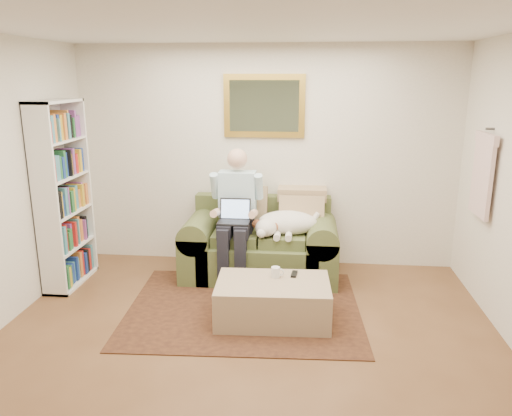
% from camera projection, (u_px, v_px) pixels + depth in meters
% --- Properties ---
extents(room_shell, '(4.51, 5.00, 2.61)m').
position_uv_depth(room_shell, '(243.00, 201.00, 3.86)').
color(room_shell, brown).
rests_on(room_shell, ground).
extents(rug, '(2.35, 1.92, 0.01)m').
position_uv_depth(rug, '(244.00, 308.00, 4.96)').
color(rug, black).
rests_on(rug, room_shell).
extents(sofa, '(1.74, 0.88, 1.04)m').
position_uv_depth(sofa, '(260.00, 250.00, 5.72)').
color(sofa, '#5F6636').
rests_on(sofa, room_shell).
extents(seated_man, '(0.57, 0.82, 1.46)m').
position_uv_depth(seated_man, '(235.00, 217.00, 5.48)').
color(seated_man, '#8CC7D8').
rests_on(seated_man, sofa).
extents(laptop, '(0.34, 0.27, 0.24)m').
position_uv_depth(laptop, '(235.00, 216.00, 5.41)').
color(laptop, black).
rests_on(laptop, seated_man).
extents(sleeping_dog, '(0.72, 0.45, 0.27)m').
position_uv_depth(sleeping_dog, '(288.00, 223.00, 5.51)').
color(sleeping_dog, white).
rests_on(sleeping_dog, sofa).
extents(ottoman, '(1.08, 0.71, 0.38)m').
position_uv_depth(ottoman, '(273.00, 301.00, 4.68)').
color(ottoman, tan).
rests_on(ottoman, room_shell).
extents(coffee_mug, '(0.08, 0.08, 0.10)m').
position_uv_depth(coffee_mug, '(276.00, 272.00, 4.73)').
color(coffee_mug, white).
rests_on(coffee_mug, ottoman).
extents(tv_remote, '(0.07, 0.15, 0.02)m').
position_uv_depth(tv_remote, '(294.00, 274.00, 4.79)').
color(tv_remote, black).
rests_on(tv_remote, ottoman).
extents(bookshelf, '(0.28, 0.80, 2.00)m').
position_uv_depth(bookshelf, '(63.00, 195.00, 5.34)').
color(bookshelf, white).
rests_on(bookshelf, room_shell).
extents(wall_mirror, '(0.94, 0.04, 0.72)m').
position_uv_depth(wall_mirror, '(264.00, 106.00, 5.74)').
color(wall_mirror, gold).
rests_on(wall_mirror, room_shell).
extents(hanging_shirt, '(0.06, 0.52, 0.90)m').
position_uv_depth(hanging_shirt, '(483.00, 170.00, 4.83)').
color(hanging_shirt, beige).
rests_on(hanging_shirt, room_shell).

